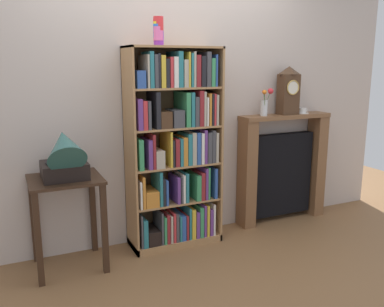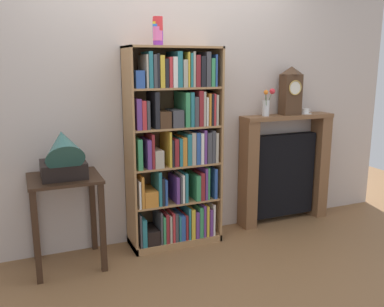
% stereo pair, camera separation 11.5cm
% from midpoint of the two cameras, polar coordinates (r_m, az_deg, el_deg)
% --- Properties ---
extents(ground_plane, '(7.59, 6.40, 0.02)m').
position_cam_midpoint_polar(ground_plane, '(3.75, -2.63, -12.79)').
color(ground_plane, brown).
extents(wall_back, '(4.59, 0.08, 2.60)m').
position_cam_midpoint_polar(wall_back, '(3.75, -2.63, 8.00)').
color(wall_back, beige).
rests_on(wall_back, ground).
extents(bookshelf, '(0.80, 0.33, 1.72)m').
position_cam_midpoint_polar(bookshelf, '(3.57, -3.16, 0.24)').
color(bookshelf, '#A87A4C').
rests_on(bookshelf, ground).
extents(cup_stack, '(0.08, 0.08, 0.22)m').
position_cam_midpoint_polar(cup_stack, '(3.42, -5.65, 16.39)').
color(cup_stack, purple).
rests_on(cup_stack, bookshelf).
extents(side_table_left, '(0.54, 0.49, 0.73)m').
position_cam_midpoint_polar(side_table_left, '(3.37, -17.81, -6.31)').
color(side_table_left, '#382316').
rests_on(side_table_left, ground).
extents(gramophone, '(0.33, 0.46, 0.46)m').
position_cam_midpoint_polar(gramophone, '(3.21, -18.11, -0.26)').
color(gramophone, black).
rests_on(gramophone, side_table_left).
extents(fireplace_mantel, '(0.97, 0.21, 1.09)m').
position_cam_midpoint_polar(fireplace_mantel, '(4.29, 11.50, -2.05)').
color(fireplace_mantel, brown).
rests_on(fireplace_mantel, ground).
extents(mantel_clock, '(0.19, 0.14, 0.46)m').
position_cam_midpoint_polar(mantel_clock, '(4.17, 12.35, 8.46)').
color(mantel_clock, '#472D1C').
rests_on(mantel_clock, fireplace_mantel).
extents(flower_vase, '(0.13, 0.12, 0.26)m').
position_cam_midpoint_polar(flower_vase, '(4.01, 9.20, 6.86)').
color(flower_vase, silver).
rests_on(flower_vase, fireplace_mantel).
extents(teacup_with_saucer, '(0.13, 0.13, 0.06)m').
position_cam_midpoint_polar(teacup_with_saucer, '(4.30, 14.16, 5.69)').
color(teacup_with_saucer, white).
rests_on(teacup_with_saucer, fireplace_mantel).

